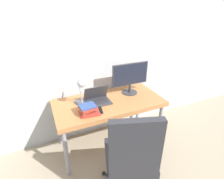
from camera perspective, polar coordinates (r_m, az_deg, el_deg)
ground_plane at (r=2.54m, az=2.42°, el=-21.95°), size 12.00×12.00×0.00m
wall_back at (r=2.48m, az=-4.96°, el=12.21°), size 8.00×0.05×2.60m
desk at (r=2.36m, az=-1.02°, el=-5.19°), size 1.44×0.70×0.73m
laptop at (r=2.29m, az=-4.80°, el=-3.10°), size 0.32×0.23×0.22m
monitor at (r=2.46m, az=5.98°, el=4.20°), size 0.54×0.22×0.44m
desk_lamp at (r=2.14m, az=-10.12°, el=0.06°), size 0.15×0.27×0.38m
office_chair at (r=1.78m, az=6.29°, el=-20.67°), size 0.65×0.66×1.09m
book_stack at (r=2.07m, az=-7.84°, el=-6.42°), size 0.25×0.23×0.11m
tv_remote at (r=2.11m, az=-7.52°, el=-7.18°), size 0.10×0.14×0.02m
media_remote at (r=2.12m, az=-3.77°, el=-6.77°), size 0.06×0.14×0.02m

